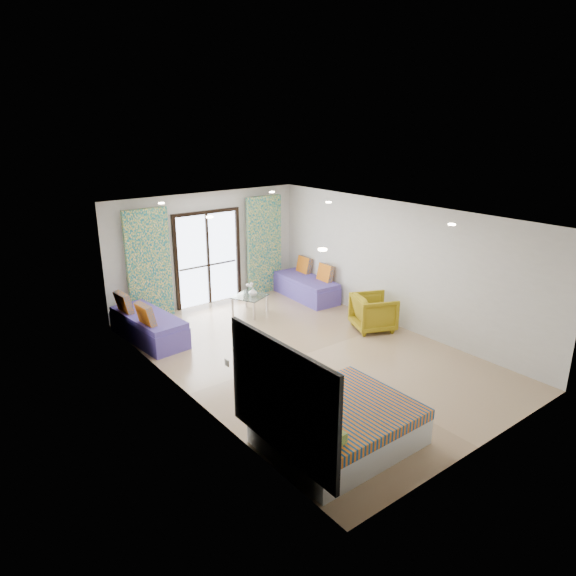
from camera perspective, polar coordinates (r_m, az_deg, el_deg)
floor at (r=9.97m, az=1.99°, el=-7.33°), size 5.00×7.50×0.01m
ceiling at (r=9.14m, az=2.17°, el=8.14°), size 5.00×7.50×0.01m
wall_back at (r=12.47m, az=-9.00°, el=4.31°), size 5.00×0.01×2.70m
wall_front at (r=7.20m, az=21.62°, el=-7.30°), size 5.00×0.01×2.70m
wall_left at (r=8.19m, az=-11.56°, el=-3.25°), size 0.01×7.50×2.70m
wall_right at (r=11.16m, az=12.02°, el=2.50°), size 0.01×7.50×2.70m
balcony_door at (r=12.47m, az=-8.91°, el=3.87°), size 1.76×0.08×2.28m
balcony_rail at (r=12.55m, az=-8.86°, el=2.52°), size 1.52×0.03×0.04m
curtain_left at (r=11.70m, az=-15.19°, el=2.46°), size 1.00×0.10×2.50m
curtain_right at (r=13.14m, az=-2.66°, el=4.77°), size 1.00×0.10×2.50m
downlight_a at (r=6.77m, az=3.86°, el=4.29°), size 0.12×0.12×0.02m
downlight_b at (r=8.83m, az=17.74°, el=6.75°), size 0.12×0.12×0.02m
downlight_c at (r=9.18m, az=-8.70°, el=7.80°), size 0.12×0.12×0.02m
downlight_d at (r=10.79m, az=4.54°, el=9.48°), size 0.12×0.12×0.02m
downlight_e at (r=10.95m, az=-13.90°, el=9.14°), size 0.12×0.12×0.02m
downlight_f at (r=12.34m, az=-1.79°, el=10.61°), size 0.12×0.12×0.02m
headboard at (r=6.40m, az=-0.81°, el=-12.23°), size 0.06×2.10×1.50m
switch_plate at (r=7.32m, az=-6.81°, el=-8.25°), size 0.02×0.10×0.10m
bed at (r=7.34m, az=5.59°, el=-14.93°), size 2.01×1.64×0.69m
daybed_left at (r=10.85m, az=-15.30°, el=-4.09°), size 0.94×2.02×0.97m
daybed_right at (r=12.94m, az=2.07°, el=0.16°), size 0.86×1.94×0.94m
coffee_table at (r=11.85m, az=-4.26°, el=-1.08°), size 0.89×0.89×0.77m
vase at (r=11.78m, az=-3.93°, el=-0.45°), size 0.22×0.23×0.19m
armchair at (r=11.09m, az=9.49°, el=-2.50°), size 1.03×1.05×0.84m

